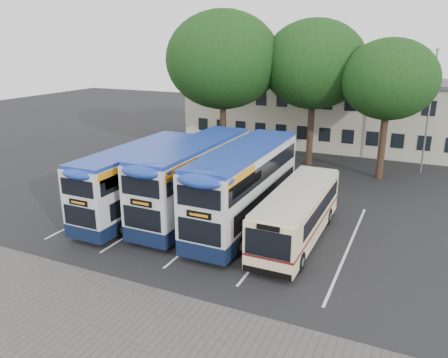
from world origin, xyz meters
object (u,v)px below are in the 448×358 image
at_px(lamp_post, 430,106).
at_px(bus_dd_left, 138,178).
at_px(bus_single, 298,211).
at_px(bus_dd_mid, 195,176).
at_px(tree_left, 223,60).
at_px(tree_mid, 314,64).
at_px(bus_dd_right, 245,183).
at_px(tree_right, 389,80).

relative_size(lamp_post, bus_dd_left, 0.96).
relative_size(bus_dd_left, bus_single, 1.06).
bearing_deg(bus_dd_mid, tree_left, 107.07).
distance_m(tree_left, bus_dd_mid, 12.85).
bearing_deg(bus_dd_left, bus_dd_mid, 21.33).
bearing_deg(bus_dd_left, tree_mid, 66.84).
relative_size(tree_left, tree_mid, 1.06).
bearing_deg(lamp_post, tree_left, -167.03).
height_order(lamp_post, bus_dd_right, lamp_post).
relative_size(lamp_post, tree_left, 0.76).
height_order(tree_left, bus_dd_right, tree_left).
height_order(lamp_post, bus_dd_mid, lamp_post).
xyz_separation_m(lamp_post, bus_single, (-5.30, -15.07, -3.58)).
xyz_separation_m(bus_dd_left, bus_dd_right, (6.09, 1.01, 0.20)).
relative_size(tree_mid, bus_dd_mid, 1.10).
distance_m(tree_right, bus_dd_right, 14.01).
relative_size(lamp_post, bus_dd_right, 0.88).
xyz_separation_m(lamp_post, tree_left, (-14.82, -3.41, 3.04)).
xyz_separation_m(tree_mid, bus_dd_right, (-0.07, -13.39, -5.48)).
relative_size(tree_right, bus_dd_mid, 0.96).
bearing_deg(bus_single, tree_mid, 102.09).
relative_size(bus_dd_mid, bus_single, 1.14).
xyz_separation_m(tree_right, bus_dd_mid, (-8.73, -11.80, -4.68)).
xyz_separation_m(bus_dd_mid, bus_single, (6.15, -0.69, -0.83)).
xyz_separation_m(bus_dd_right, bus_single, (3.05, -0.53, -0.86)).
relative_size(tree_right, bus_single, 1.10).
height_order(bus_dd_right, bus_single, bus_dd_right).
distance_m(bus_dd_left, bus_dd_right, 6.18).
bearing_deg(bus_single, bus_dd_mid, 173.58).
height_order(lamp_post, bus_single, lamp_post).
distance_m(tree_left, bus_dd_left, 13.52).
relative_size(bus_dd_left, bus_dd_mid, 0.93).
height_order(tree_left, tree_right, tree_left).
height_order(tree_mid, bus_dd_left, tree_mid).
bearing_deg(bus_dd_mid, tree_right, 53.52).
bearing_deg(bus_dd_mid, tree_mid, 76.52).
bearing_deg(bus_single, lamp_post, 70.62).
xyz_separation_m(tree_left, tree_mid, (6.54, 2.27, -0.29)).
bearing_deg(bus_dd_left, bus_single, 2.97).
xyz_separation_m(tree_right, bus_dd_left, (-11.71, -12.97, -4.84)).
xyz_separation_m(bus_dd_left, bus_dd_mid, (2.99, 1.17, 0.17)).
bearing_deg(tree_right, lamp_post, 43.31).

